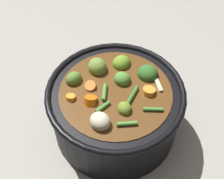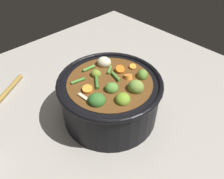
{
  "view_description": "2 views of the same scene",
  "coord_description": "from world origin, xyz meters",
  "views": [
    {
      "loc": [
        -0.08,
        -0.39,
        0.62
      ],
      "look_at": [
        -0.01,
        0.01,
        0.12
      ],
      "focal_mm": 51.74,
      "sensor_mm": 36.0,
      "label": 1
    },
    {
      "loc": [
        0.3,
        0.33,
        0.49
      ],
      "look_at": [
        0.01,
        0.02,
        0.11
      ],
      "focal_mm": 35.51,
      "sensor_mm": 36.0,
      "label": 2
    }
  ],
  "objects": [
    {
      "name": "ground_plane",
      "position": [
        0.0,
        0.0,
        0.0
      ],
      "size": [
        1.1,
        1.1,
        0.0
      ],
      "primitive_type": "plane",
      "color": "#9E998E"
    },
    {
      "name": "cooking_pot",
      "position": [
        0.0,
        0.0,
        0.07
      ],
      "size": [
        0.28,
        0.28,
        0.15
      ],
      "color": "black",
      "rests_on": "ground_plane"
    }
  ]
}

